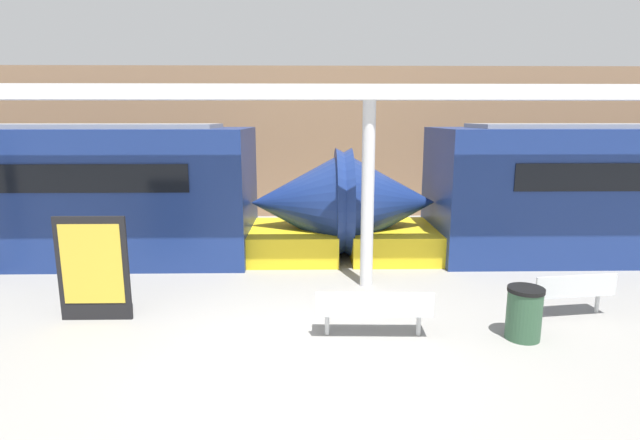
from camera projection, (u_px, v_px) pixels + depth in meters
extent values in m
plane|color=gray|center=(295.00, 363.00, 6.94)|extent=(60.00, 60.00, 0.00)
cube|color=#937051|center=(303.00, 143.00, 16.83)|extent=(56.00, 0.20, 5.00)
cone|color=navy|center=(385.00, 202.00, 12.15)|extent=(2.43, 2.63, 2.63)
cube|color=yellow|center=(393.00, 241.00, 12.35)|extent=(2.19, 2.46, 0.70)
cone|color=navy|center=(301.00, 203.00, 12.10)|extent=(2.43, 2.63, 2.63)
cube|color=yellow|center=(292.00, 241.00, 12.30)|extent=(2.19, 2.46, 0.70)
cube|color=silver|center=(373.00, 311.00, 7.76)|extent=(1.80, 0.50, 0.04)
cube|color=silver|center=(375.00, 304.00, 7.52)|extent=(1.79, 0.09, 0.34)
cylinder|color=silver|center=(327.00, 323.00, 7.81)|extent=(0.07, 0.07, 0.38)
cylinder|color=silver|center=(419.00, 323.00, 7.79)|extent=(0.07, 0.07, 0.38)
cube|color=silver|center=(568.00, 292.00, 8.57)|extent=(1.51, 0.63, 0.04)
cube|color=silver|center=(577.00, 285.00, 8.34)|extent=(1.46, 0.23, 0.34)
cylinder|color=silver|center=(535.00, 306.00, 8.53)|extent=(0.07, 0.07, 0.38)
cylinder|color=silver|center=(597.00, 302.00, 8.71)|extent=(0.07, 0.07, 0.38)
cylinder|color=#2D5138|center=(524.00, 315.00, 7.63)|extent=(0.52, 0.52, 0.76)
cylinder|color=black|center=(526.00, 290.00, 7.55)|extent=(0.55, 0.55, 0.06)
cube|color=black|center=(93.00, 269.00, 8.26)|extent=(1.17, 0.06, 1.78)
cube|color=gold|center=(92.00, 264.00, 8.20)|extent=(1.00, 0.01, 1.35)
cylinder|color=silver|center=(368.00, 196.00, 9.78)|extent=(0.25, 0.25, 3.67)
cube|color=silver|center=(370.00, 92.00, 9.38)|extent=(28.00, 0.60, 0.28)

